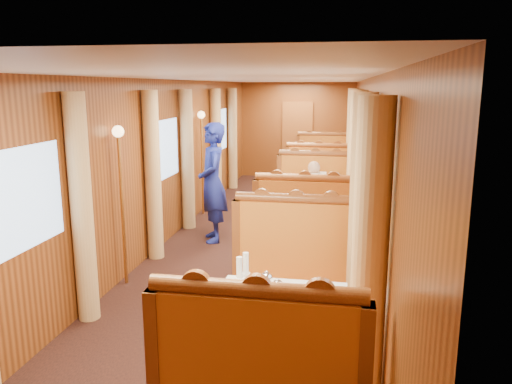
% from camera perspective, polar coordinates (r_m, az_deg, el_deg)
% --- Properties ---
extents(floor, '(3.00, 12.00, 0.01)m').
position_cam_1_polar(floor, '(7.71, 0.50, -6.12)').
color(floor, black).
rests_on(floor, ground).
extents(ceiling, '(3.00, 12.00, 0.01)m').
position_cam_1_polar(ceiling, '(7.33, 0.53, 12.80)').
color(ceiling, silver).
rests_on(ceiling, wall_left).
extents(wall_far, '(3.00, 0.01, 2.50)m').
position_cam_1_polar(wall_far, '(13.33, 4.76, 7.03)').
color(wall_far, brown).
rests_on(wall_far, floor).
extents(wall_left, '(0.01, 12.00, 2.50)m').
position_cam_1_polar(wall_left, '(7.80, -10.45, 3.34)').
color(wall_left, brown).
rests_on(wall_left, floor).
extents(wall_right, '(0.01, 12.00, 2.50)m').
position_cam_1_polar(wall_right, '(7.32, 12.18, 2.72)').
color(wall_right, brown).
rests_on(wall_right, floor).
extents(doorway_far, '(0.80, 0.04, 2.00)m').
position_cam_1_polar(doorway_far, '(13.32, 4.73, 5.95)').
color(doorway_far, brown).
rests_on(doorway_far, floor).
extents(table_near, '(1.05, 0.72, 0.75)m').
position_cam_1_polar(table_near, '(4.26, 2.85, -16.34)').
color(table_near, white).
rests_on(table_near, floor).
extents(banquette_near_aft, '(1.30, 0.55, 1.34)m').
position_cam_1_polar(banquette_near_aft, '(5.15, 4.28, -10.55)').
color(banquette_near_aft, '#B14213').
rests_on(banquette_near_aft, floor).
extents(table_mid, '(1.05, 0.72, 0.75)m').
position_cam_1_polar(table_mid, '(7.52, 6.16, -3.68)').
color(table_mid, white).
rests_on(table_mid, floor).
extents(banquette_mid_fwd, '(1.30, 0.55, 1.34)m').
position_cam_1_polar(banquette_mid_fwd, '(6.53, 5.57, -5.64)').
color(banquette_mid_fwd, '#B14213').
rests_on(banquette_mid_fwd, floor).
extents(banquette_mid_aft, '(1.30, 0.55, 1.34)m').
position_cam_1_polar(banquette_mid_aft, '(8.49, 6.63, -1.53)').
color(banquette_mid_aft, '#B14213').
rests_on(banquette_mid_aft, floor).
extents(table_far, '(1.05, 0.72, 0.75)m').
position_cam_1_polar(table_far, '(10.92, 7.40, 1.24)').
color(table_far, white).
rests_on(table_far, floor).
extents(banquette_far_fwd, '(1.30, 0.55, 1.34)m').
position_cam_1_polar(banquette_far_fwd, '(9.92, 7.13, 0.44)').
color(banquette_far_fwd, '#B14213').
rests_on(banquette_far_fwd, floor).
extents(banquette_far_aft, '(1.30, 0.55, 1.34)m').
position_cam_1_polar(banquette_far_aft, '(11.91, 7.63, 2.36)').
color(banquette_far_aft, '#B14213').
rests_on(banquette_far_aft, floor).
extents(tea_tray, '(0.36, 0.29, 0.01)m').
position_cam_1_polar(tea_tray, '(4.03, 1.39, -12.01)').
color(tea_tray, silver).
rests_on(tea_tray, table_near).
extents(teapot_left, '(0.16, 0.12, 0.13)m').
position_cam_1_polar(teapot_left, '(3.98, -0.29, -11.47)').
color(teapot_left, silver).
rests_on(teapot_left, tea_tray).
extents(teapot_right, '(0.18, 0.16, 0.12)m').
position_cam_1_polar(teapot_right, '(4.00, 2.46, -11.35)').
color(teapot_right, silver).
rests_on(teapot_right, tea_tray).
extents(teapot_back, '(0.19, 0.15, 0.14)m').
position_cam_1_polar(teapot_back, '(4.12, 1.21, -10.58)').
color(teapot_back, silver).
rests_on(teapot_back, tea_tray).
extents(fruit_plate, '(0.23, 0.23, 0.05)m').
position_cam_1_polar(fruit_plate, '(3.95, 7.45, -12.45)').
color(fruit_plate, white).
rests_on(fruit_plate, table_near).
extents(cup_inboard, '(0.08, 0.08, 0.26)m').
position_cam_1_polar(cup_inboard, '(4.21, -1.91, -9.48)').
color(cup_inboard, white).
rests_on(cup_inboard, table_near).
extents(cup_outboard, '(0.08, 0.08, 0.26)m').
position_cam_1_polar(cup_outboard, '(4.31, -1.18, -8.95)').
color(cup_outboard, white).
rests_on(cup_outboard, table_near).
extents(rose_vase_mid, '(0.06, 0.06, 0.36)m').
position_cam_1_polar(rose_vase_mid, '(7.39, 6.18, 0.46)').
color(rose_vase_mid, silver).
rests_on(rose_vase_mid, table_mid).
extents(rose_vase_far, '(0.06, 0.06, 0.36)m').
position_cam_1_polar(rose_vase_far, '(10.84, 7.31, 4.11)').
color(rose_vase_far, silver).
rests_on(rose_vase_far, table_far).
extents(window_left_near, '(0.01, 1.20, 0.90)m').
position_cam_1_polar(window_left_near, '(4.69, -25.24, -0.83)').
color(window_left_near, '#8CADD8').
rests_on(window_left_near, wall_left).
extents(curtain_left_near_b, '(0.22, 0.22, 2.35)m').
position_cam_1_polar(curtain_left_near_b, '(5.33, -19.29, -1.94)').
color(curtain_left_near_b, tan).
rests_on(curtain_left_near_b, floor).
extents(window_right_near, '(0.01, 1.20, 0.90)m').
position_cam_1_polar(window_right_near, '(3.86, 13.94, -2.59)').
color(window_right_near, '#8CADD8').
rests_on(window_right_near, wall_right).
extents(curtain_right_near_a, '(0.22, 0.22, 2.35)m').
position_cam_1_polar(curtain_right_near_a, '(3.20, 12.70, -10.81)').
color(curtain_right_near_a, tan).
rests_on(curtain_right_near_a, floor).
extents(curtain_right_near_b, '(0.22, 0.22, 2.35)m').
position_cam_1_polar(curtain_right_near_b, '(4.67, 11.86, -3.43)').
color(curtain_right_near_b, tan).
rests_on(curtain_right_near_b, floor).
extents(window_left_mid, '(0.01, 1.20, 0.90)m').
position_cam_1_polar(window_left_mid, '(7.77, -10.40, 4.80)').
color(window_left_mid, '#8CADD8').
rests_on(window_left_mid, wall_left).
extents(curtain_left_mid_a, '(0.22, 0.22, 2.35)m').
position_cam_1_polar(curtain_left_mid_a, '(7.05, -11.69, 1.76)').
color(curtain_left_mid_a, tan).
rests_on(curtain_left_mid_a, floor).
extents(curtain_left_mid_b, '(0.22, 0.22, 2.35)m').
position_cam_1_polar(curtain_left_mid_b, '(8.50, -7.86, 3.62)').
color(curtain_left_mid_b, tan).
rests_on(curtain_left_mid_b, floor).
extents(window_right_mid, '(0.01, 1.20, 0.90)m').
position_cam_1_polar(window_right_mid, '(7.29, 12.14, 4.27)').
color(window_right_mid, '#8CADD8').
rests_on(window_right_mid, wall_right).
extents(curtain_right_mid_a, '(0.22, 0.22, 2.35)m').
position_cam_1_polar(curtain_right_mid_a, '(6.56, 11.35, 1.03)').
color(curtain_right_mid_a, tan).
rests_on(curtain_right_mid_a, floor).
extents(curtain_right_mid_b, '(0.22, 0.22, 2.35)m').
position_cam_1_polar(curtain_right_mid_b, '(8.10, 11.12, 3.10)').
color(curtain_right_mid_b, tan).
rests_on(curtain_right_mid_b, floor).
extents(window_left_far, '(0.01, 1.20, 0.90)m').
position_cam_1_polar(window_left_far, '(11.10, -4.14, 7.08)').
color(window_left_far, '#8CADD8').
rests_on(window_left_far, wall_left).
extents(curtain_left_far_a, '(0.22, 0.22, 2.35)m').
position_cam_1_polar(curtain_left_far_a, '(10.35, -4.60, 5.18)').
color(curtain_left_far_a, tan).
rests_on(curtain_left_far_a, floor).
extents(curtain_left_far_b, '(0.22, 0.22, 2.35)m').
position_cam_1_polar(curtain_left_far_b, '(11.85, -2.71, 6.07)').
color(curtain_left_far_b, tan).
rests_on(curtain_left_far_b, floor).
extents(window_right_far, '(0.01, 1.20, 0.90)m').
position_cam_1_polar(window_right_far, '(10.77, 11.49, 6.72)').
color(window_right_far, '#8CADD8').
rests_on(window_right_far, wall_right).
extents(curtain_right_far_a, '(0.22, 0.22, 2.35)m').
position_cam_1_polar(curtain_right_far_a, '(10.02, 10.93, 4.78)').
color(curtain_right_far_a, tan).
rests_on(curtain_right_far_a, floor).
extents(curtain_right_far_b, '(0.22, 0.22, 2.35)m').
position_cam_1_polar(curtain_right_far_b, '(11.57, 10.82, 5.73)').
color(curtain_right_far_b, tan).
rests_on(curtain_right_far_b, floor).
extents(sconce_left_fore, '(0.14, 0.14, 1.95)m').
position_cam_1_polar(sconce_left_fore, '(6.14, -15.24, 2.09)').
color(sconce_left_fore, '#BF8C3F').
rests_on(sconce_left_fore, floor).
extents(sconce_right_fore, '(0.14, 0.14, 1.95)m').
position_cam_1_polar(sconce_right_fore, '(5.57, 11.86, 1.27)').
color(sconce_right_fore, '#BF8C3F').
rests_on(sconce_right_fore, floor).
extents(sconce_left_aft, '(0.14, 0.14, 1.95)m').
position_cam_1_polar(sconce_left_aft, '(9.40, -6.21, 5.75)').
color(sconce_left_aft, '#BF8C3F').
rests_on(sconce_left_aft, floor).
extents(sconce_right_aft, '(0.14, 0.14, 1.95)m').
position_cam_1_polar(sconce_right_aft, '(9.04, 11.19, 5.34)').
color(sconce_right_aft, '#BF8C3F').
rests_on(sconce_right_aft, floor).
extents(steward, '(0.66, 0.79, 1.86)m').
position_cam_1_polar(steward, '(7.77, -4.98, 1.07)').
color(steward, navy).
rests_on(steward, floor).
extents(passenger, '(0.40, 0.44, 0.76)m').
position_cam_1_polar(passenger, '(8.17, 6.58, 0.23)').
color(passenger, beige).
rests_on(passenger, banquette_mid_aft).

